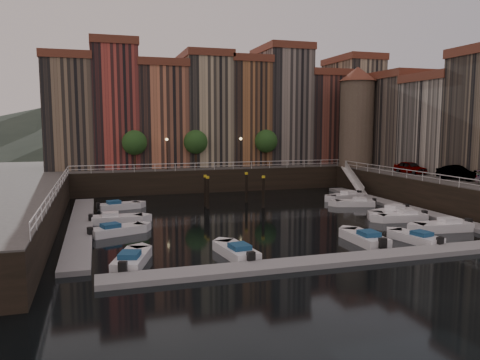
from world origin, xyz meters
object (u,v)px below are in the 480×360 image
object	(u,v)px
car_a	(410,168)
mooring_pilings	(231,191)
boat_left_1	(116,230)
boat_left_2	(116,219)
car_b	(460,174)
boat_left_4	(118,206)
corner_tower	(357,115)
gangway	(353,179)

from	to	relation	value
car_a	mooring_pilings	bearing A→B (deg)	168.71
mooring_pilings	boat_left_1	world-z (taller)	mooring_pilings
boat_left_2	car_b	bearing A→B (deg)	-2.08
boat_left_4	car_a	xyz separation A→B (m)	(33.63, -3.39, 3.38)
boat_left_1	boat_left_4	xyz separation A→B (m)	(0.65, 11.83, -0.01)
boat_left_2	car_a	world-z (taller)	car_a
boat_left_2	boat_left_4	world-z (taller)	boat_left_2
boat_left_2	car_b	world-z (taller)	car_b
corner_tower	boat_left_2	size ratio (longest dim) A/B	2.88
gangway	corner_tower	bearing A→B (deg)	57.20
mooring_pilings	boat_left_1	bearing A→B (deg)	-141.25
gangway	boat_left_1	distance (m)	33.87
boat_left_1	boat_left_4	distance (m)	11.84
car_a	boat_left_2	bearing A→B (deg)	179.32
gangway	mooring_pilings	xyz separation A→B (m)	(-17.87, -4.66, -0.27)
boat_left_1	boat_left_4	bearing A→B (deg)	66.42
gangway	car_a	bearing A→B (deg)	-58.70
corner_tower	boat_left_4	distance (m)	34.94
boat_left_4	mooring_pilings	bearing A→B (deg)	-21.10
boat_left_4	car_b	size ratio (longest dim) A/B	0.98
mooring_pilings	boat_left_4	size ratio (longest dim) A/B	1.35
boat_left_1	corner_tower	bearing A→B (deg)	9.58
boat_left_2	boat_left_4	xyz separation A→B (m)	(0.48, 7.12, -0.02)
corner_tower	mooring_pilings	distance (m)	24.25
corner_tower	car_b	bearing A→B (deg)	-83.87
mooring_pilings	boat_left_2	world-z (taller)	mooring_pilings
gangway	boat_left_2	size ratio (longest dim) A/B	1.74
corner_tower	mooring_pilings	world-z (taller)	corner_tower
car_a	car_b	world-z (taller)	car_b
boat_left_4	car_b	bearing A→B (deg)	-29.53
corner_tower	car_b	xyz separation A→B (m)	(1.91, -17.81, -6.42)
corner_tower	car_b	size ratio (longest dim) A/B	2.93
car_b	gangway	bearing A→B (deg)	90.60
boat_left_1	mooring_pilings	bearing A→B (deg)	18.32
mooring_pilings	gangway	bearing A→B (deg)	14.63
gangway	car_a	size ratio (longest dim) A/B	1.94
car_b	boat_left_1	bearing A→B (deg)	163.07
gangway	boat_left_2	world-z (taller)	gangway
boat_left_1	boat_left_4	world-z (taller)	boat_left_1
boat_left_1	car_a	distance (m)	35.47
boat_left_2	car_b	distance (m)	35.40
mooring_pilings	boat_left_4	world-z (taller)	mooring_pilings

